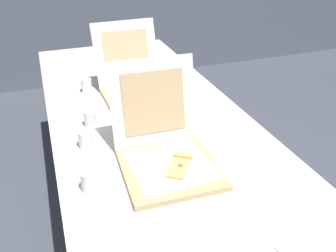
% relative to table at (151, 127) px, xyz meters
% --- Properties ---
extents(table, '(0.91, 2.45, 0.73)m').
position_rel_table_xyz_m(table, '(0.00, 0.00, 0.00)').
color(table, silver).
rests_on(table, ground).
extents(pizza_box_front, '(0.36, 0.44, 0.36)m').
position_rel_table_xyz_m(pizza_box_front, '(-0.05, -0.36, 0.09)').
color(pizza_box_front, tan).
rests_on(pizza_box_front, table).
extents(pizza_box_middle, '(0.36, 0.46, 0.35)m').
position_rel_table_xyz_m(pizza_box_middle, '(0.01, 0.25, 0.09)').
color(pizza_box_middle, tan).
rests_on(pizza_box_middle, table).
extents(cup_white_near_left, '(0.06, 0.06, 0.07)m').
position_rel_table_xyz_m(cup_white_near_left, '(-0.35, -0.41, 0.08)').
color(cup_white_near_left, white).
rests_on(cup_white_near_left, table).
extents(cup_white_mid, '(0.06, 0.06, 0.07)m').
position_rel_table_xyz_m(cup_white_mid, '(-0.27, 0.04, 0.08)').
color(cup_white_mid, white).
rests_on(cup_white_mid, table).
extents(cup_white_far, '(0.06, 0.06, 0.07)m').
position_rel_table_xyz_m(cup_white_far, '(-0.23, 0.41, 0.08)').
color(cup_white_far, white).
rests_on(cup_white_far, table).
extents(cup_white_near_center, '(0.06, 0.06, 0.07)m').
position_rel_table_xyz_m(cup_white_near_center, '(-0.32, -0.13, 0.08)').
color(cup_white_near_center, white).
rests_on(cup_white_near_center, table).
extents(napkin_pile, '(0.18, 0.18, 0.01)m').
position_rel_table_xyz_m(napkin_pile, '(0.19, -0.89, 0.05)').
color(napkin_pile, white).
rests_on(napkin_pile, table).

